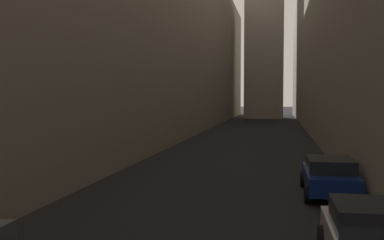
% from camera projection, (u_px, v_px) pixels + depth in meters
% --- Properties ---
extents(ground_plane, '(264.00, 264.00, 0.00)m').
position_uv_depth(ground_plane, '(251.00, 137.00, 42.39)').
color(ground_plane, black).
extents(building_block_left, '(14.06, 108.00, 20.64)m').
position_uv_depth(building_block_left, '(129.00, 33.00, 46.15)').
color(building_block_left, gray).
rests_on(building_block_left, ground).
extents(parked_car_right_third, '(1.96, 4.06, 1.56)m').
position_uv_depth(parked_car_right_third, '(372.00, 239.00, 9.55)').
color(parked_car_right_third, '#B7B7BC').
rests_on(parked_car_right_third, ground).
extents(parked_car_right_far, '(2.04, 4.37, 1.46)m').
position_uv_depth(parked_car_right_far, '(330.00, 176.00, 17.38)').
color(parked_car_right_far, navy).
rests_on(parked_car_right_far, ground).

